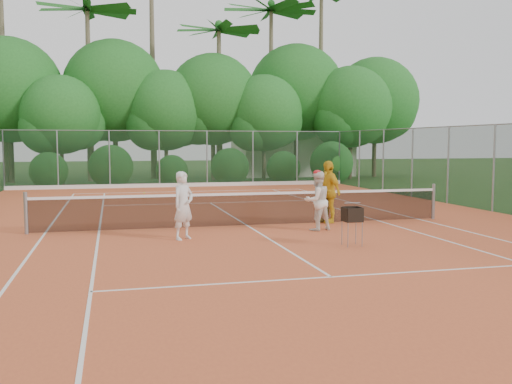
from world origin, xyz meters
TOP-DOWN VIEW (x-y plane):
  - ground at (0.00, 0.00)m, footprint 120.00×120.00m
  - clay_court at (0.00, 0.00)m, footprint 18.00×36.00m
  - club_building at (9.00, 24.00)m, footprint 8.00×5.00m
  - tennis_net at (0.00, 0.00)m, footprint 11.97×0.10m
  - player_white at (-2.06, -1.81)m, footprint 0.73×0.69m
  - player_center_grp at (1.64, -1.25)m, footprint 0.92×0.80m
  - player_yellow at (2.47, 0.07)m, footprint 0.70×1.16m
  - ball_hopper at (1.61, -3.63)m, footprint 0.39×0.39m
  - stray_ball_a at (-3.58, 9.82)m, footprint 0.07×0.07m
  - stray_ball_b at (-2.30, 11.27)m, footprint 0.07×0.07m
  - stray_ball_c at (3.23, 9.80)m, footprint 0.07×0.07m
  - court_markings at (0.00, 0.00)m, footprint 11.03×23.83m
  - fence_back at (0.00, 15.00)m, footprint 18.07×0.07m
  - tropical_treeline at (1.43, 20.22)m, footprint 32.10×8.49m

SIDE VIEW (x-z plane):
  - ground at x=0.00m, z-range 0.00..0.00m
  - clay_court at x=0.00m, z-range 0.00..0.02m
  - court_markings at x=0.00m, z-range 0.02..0.03m
  - stray_ball_a at x=-3.58m, z-range 0.02..0.09m
  - stray_ball_b at x=-2.30m, z-range 0.02..0.09m
  - stray_ball_c at x=3.23m, z-range 0.02..0.09m
  - tennis_net at x=0.00m, z-range -0.02..1.08m
  - ball_hopper at x=1.61m, z-range 0.28..1.18m
  - player_center_grp at x=1.64m, z-range 0.01..1.66m
  - player_white at x=-2.06m, z-range 0.02..1.70m
  - player_yellow at x=2.47m, z-range 0.02..1.87m
  - club_building at x=9.00m, z-range 0.00..3.00m
  - fence_back at x=0.00m, z-range 0.02..3.02m
  - tropical_treeline at x=1.43m, z-range -2.40..12.63m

